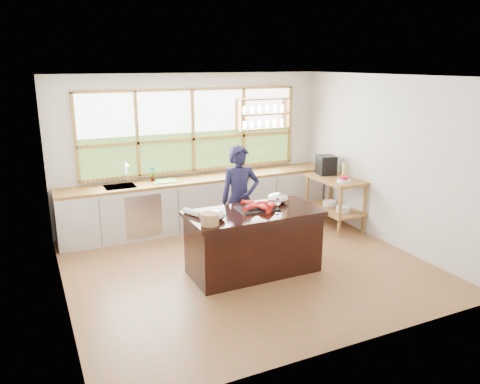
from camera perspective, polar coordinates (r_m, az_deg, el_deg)
ground_plane at (r=6.93m, az=0.87°, el=-9.00°), size 5.00×5.00×0.00m
room_shell at (r=6.87m, az=-0.78°, el=6.11°), size 5.02×4.52×2.71m
back_counter at (r=8.44m, az=-5.01°, el=-1.21°), size 4.90×0.63×0.90m
right_shelf_unit at (r=8.53m, az=11.56°, el=-0.24°), size 0.62×1.10×0.90m
island at (r=6.59m, az=1.65°, el=-6.06°), size 1.85×0.90×0.90m
cook at (r=7.19m, az=-0.02°, el=-0.93°), size 0.68×0.51×1.68m
potted_plant at (r=8.12m, az=-10.62°, el=2.17°), size 0.17×0.14×0.28m
cutting_board at (r=8.14m, az=-9.22°, el=1.32°), size 0.43×0.35×0.01m
espresso_machine at (r=8.67m, az=10.46°, el=3.26°), size 0.36×0.38×0.35m
wine_bottle at (r=8.34m, az=12.57°, el=2.48°), size 0.07×0.07×0.29m
fruit_bowl at (r=8.19m, az=12.58°, el=1.51°), size 0.23×0.23×0.11m
slate_board at (r=6.53m, az=2.12°, el=-2.01°), size 0.57×0.43×0.02m
lobster_pile at (r=6.50m, az=2.41°, el=-1.65°), size 0.52×0.48×0.08m
mixing_bowl_left at (r=6.09m, az=-3.01°, el=-2.88°), size 0.26×0.26×0.13m
mixing_bowl_right at (r=6.82m, az=4.61°, el=-0.79°), size 0.31×0.31×0.15m
wine_glass at (r=6.30m, az=4.59°, el=-1.25°), size 0.08×0.08×0.22m
wicker_basket at (r=5.90m, az=-3.70°, el=-3.32°), size 0.24×0.24×0.15m
parchment_roll at (r=6.29m, az=-5.86°, el=-2.49°), size 0.19×0.31×0.08m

